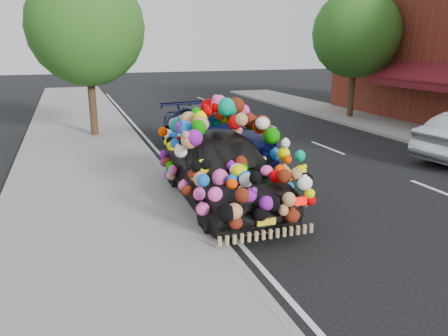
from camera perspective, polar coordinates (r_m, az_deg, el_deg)
The scene contains 8 objects.
ground at distance 9.51m, azimuth 11.19°, elevation -5.54°, with size 100.00×100.00×0.00m, color black.
sidewalk at distance 8.29m, azimuth -15.68°, elevation -8.70°, with size 4.00×60.00×0.12m, color gray.
kerb at distance 8.59m, azimuth -2.53°, elevation -7.16°, with size 0.15×60.00×0.13m, color gray.
lane_markings at distance 11.70m, azimuth 26.59°, elevation -2.87°, with size 6.00×50.00×0.01m, color silver, non-canonical shape.
tree_near_sidewalk at distance 17.10m, azimuth -17.54°, elevation 17.14°, with size 4.20×4.20×6.13m.
tree_far_b at distance 21.65m, azimuth 16.87°, elevation 16.42°, with size 4.00×4.00×5.90m.
plush_art_car at distance 9.51m, azimuth -0.22°, elevation 2.14°, with size 2.35×4.99×2.27m.
navy_sedan at distance 13.84m, azimuth -1.30°, elevation 4.69°, with size 2.09×5.15×1.49m, color black.
Camera 1 is at (-4.64, -7.57, 3.41)m, focal length 35.00 mm.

